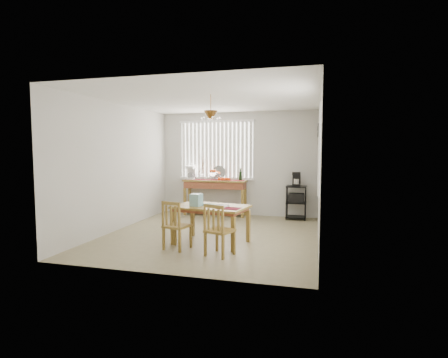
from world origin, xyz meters
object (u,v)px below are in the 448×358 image
(dining_table, at_px, (211,210))
(cart_items, at_px, (296,179))
(wire_cart, at_px, (296,199))
(sideboard, at_px, (215,189))
(chair_left, at_px, (176,226))
(chair_right, at_px, (218,230))

(dining_table, bearing_deg, cart_items, 62.98)
(wire_cart, bearing_deg, sideboard, 179.83)
(wire_cart, bearing_deg, chair_left, -119.72)
(cart_items, bearing_deg, chair_left, -119.65)
(wire_cart, xyz_separation_m, cart_items, (-0.00, 0.01, 0.47))
(chair_right, bearing_deg, wire_cart, 73.18)
(cart_items, relative_size, chair_left, 0.41)
(cart_items, height_order, chair_left, cart_items)
(wire_cart, distance_m, dining_table, 2.91)
(cart_items, xyz_separation_m, chair_left, (-1.77, -3.12, -0.55))
(dining_table, relative_size, chair_left, 1.67)
(dining_table, bearing_deg, chair_right, -64.36)
(dining_table, relative_size, chair_right, 1.65)
(sideboard, relative_size, chair_right, 1.93)
(sideboard, bearing_deg, dining_table, -75.25)
(wire_cart, height_order, chair_left, chair_left)
(dining_table, height_order, chair_left, chair_left)
(sideboard, distance_m, dining_table, 2.69)
(wire_cart, relative_size, cart_items, 2.43)
(chair_left, bearing_deg, wire_cart, 60.28)
(cart_items, xyz_separation_m, chair_right, (-0.99, -3.29, -0.55))
(chair_left, bearing_deg, sideboard, 94.29)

